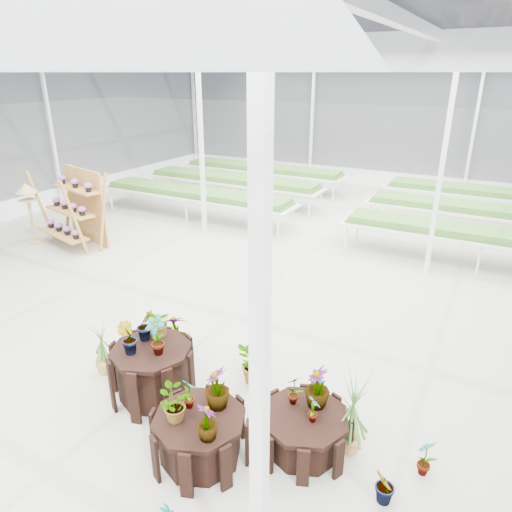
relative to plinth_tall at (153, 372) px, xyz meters
The scene contains 10 objects.
ground_plane 2.24m from the plinth_tall, 99.89° to the left, with size 24.00×24.00×0.00m, color gray.
greenhouse_shell 2.89m from the plinth_tall, 99.89° to the left, with size 18.00×24.00×4.50m, color white, non-canonical shape.
steel_frame 2.89m from the plinth_tall, 99.89° to the left, with size 18.00×24.00×4.50m, color silver, non-canonical shape.
nursery_benches 9.38m from the plinth_tall, 92.32° to the left, with size 16.00×7.00×0.84m, color silver, non-canonical shape.
plinth_tall is the anchor object (origin of this frame).
plinth_mid 1.34m from the plinth_tall, 26.57° to the right, with size 1.11×1.11×0.59m, color black.
plinth_low 2.21m from the plinth_tall, ahead, with size 1.10×1.10×0.49m, color black.
shelf_rack 6.86m from the plinth_tall, 147.14° to the left, with size 1.84×0.97×1.95m, color #9F6E32, non-canonical shape.
bird_table 7.55m from the plinth_tall, 154.16° to the left, with size 0.38×0.38×1.61m, color #A48354, non-canonical shape.
nursery_plants 1.05m from the plinth_tall, 13.50° to the left, with size 4.88×3.00×1.32m.
Camera 1 is at (4.09, -6.07, 4.20)m, focal length 32.00 mm.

